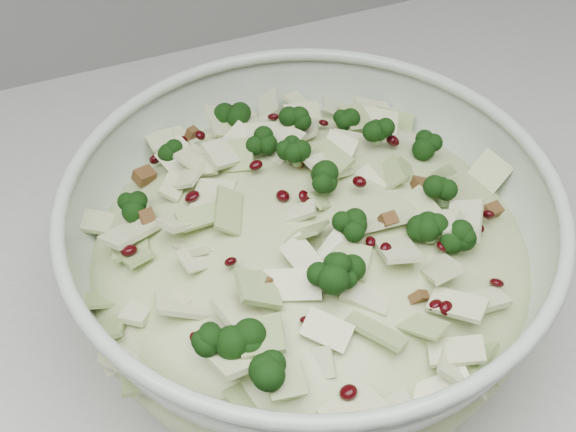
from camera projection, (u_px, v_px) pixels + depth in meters
name	position (u px, v px, depth m)	size (l,w,h in m)	color
mixing_bowl	(309.00, 259.00, 0.55)	(0.41, 0.41, 0.13)	#B4C6B4
salad	(310.00, 239.00, 0.53)	(0.36, 0.36, 0.13)	#C4D793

